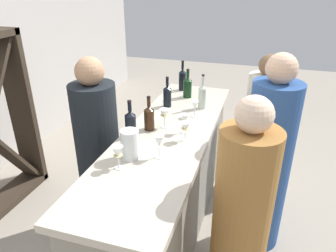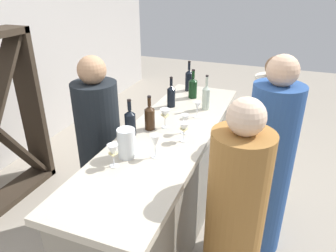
# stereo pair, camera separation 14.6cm
# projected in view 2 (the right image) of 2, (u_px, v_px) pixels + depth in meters

# --- Properties ---
(ground_plane) EXTENTS (12.00, 12.00, 0.00)m
(ground_plane) POSITION_uv_depth(u_px,v_px,m) (168.00, 227.00, 2.84)
(ground_plane) COLOR #9E9384
(bar_counter) EXTENTS (2.30, 0.65, 0.96)m
(bar_counter) POSITION_uv_depth(u_px,v_px,m) (168.00, 183.00, 2.64)
(bar_counter) COLOR gray
(bar_counter) RESTS_ON ground
(wine_bottle_leftmost_near_black) EXTENTS (0.08, 0.08, 0.28)m
(wine_bottle_leftmost_near_black) POSITION_uv_depth(u_px,v_px,m) (130.00, 122.00, 2.34)
(wine_bottle_leftmost_near_black) COLOR black
(wine_bottle_leftmost_near_black) RESTS_ON bar_counter
(wine_bottle_second_left_amber_brown) EXTENTS (0.08, 0.08, 0.27)m
(wine_bottle_second_left_amber_brown) POSITION_uv_depth(u_px,v_px,m) (150.00, 117.00, 2.44)
(wine_bottle_second_left_amber_brown) COLOR #331E0F
(wine_bottle_second_left_amber_brown) RESTS_ON bar_counter
(wine_bottle_center_near_black) EXTENTS (0.07, 0.07, 0.28)m
(wine_bottle_center_near_black) POSITION_uv_depth(u_px,v_px,m) (171.00, 95.00, 2.86)
(wine_bottle_center_near_black) COLOR black
(wine_bottle_center_near_black) RESTS_ON bar_counter
(wine_bottle_second_right_clear_pale) EXTENTS (0.07, 0.07, 0.31)m
(wine_bottle_second_right_clear_pale) POSITION_uv_depth(u_px,v_px,m) (206.00, 97.00, 2.80)
(wine_bottle_second_right_clear_pale) COLOR #B7C6B2
(wine_bottle_second_right_clear_pale) RESTS_ON bar_counter
(wine_bottle_rightmost_dark_green) EXTENTS (0.08, 0.08, 0.28)m
(wine_bottle_rightmost_dark_green) POSITION_uv_depth(u_px,v_px,m) (193.00, 87.00, 3.07)
(wine_bottle_rightmost_dark_green) COLOR black
(wine_bottle_rightmost_dark_green) RESTS_ON bar_counter
(wine_bottle_far_right_near_black) EXTENTS (0.07, 0.07, 0.31)m
(wine_bottle_far_right_near_black) POSITION_uv_depth(u_px,v_px,m) (189.00, 79.00, 3.26)
(wine_bottle_far_right_near_black) COLOR black
(wine_bottle_far_right_near_black) RESTS_ON bar_counter
(wine_glass_near_left) EXTENTS (0.07, 0.07, 0.14)m
(wine_glass_near_left) POSITION_uv_depth(u_px,v_px,m) (184.00, 129.00, 2.26)
(wine_glass_near_left) COLOR white
(wine_glass_near_left) RESTS_ON bar_counter
(wine_glass_near_center) EXTENTS (0.06, 0.06, 0.14)m
(wine_glass_near_center) POSITION_uv_depth(u_px,v_px,m) (197.00, 106.00, 2.65)
(wine_glass_near_center) COLOR white
(wine_glass_near_center) RESTS_ON bar_counter
(wine_glass_near_right) EXTENTS (0.06, 0.06, 0.15)m
(wine_glass_near_right) POSITION_uv_depth(u_px,v_px,m) (185.00, 120.00, 2.37)
(wine_glass_near_right) COLOR white
(wine_glass_near_right) RESTS_ON bar_counter
(wine_glass_far_left) EXTENTS (0.07, 0.07, 0.16)m
(wine_glass_far_left) POSITION_uv_depth(u_px,v_px,m) (155.00, 142.00, 2.05)
(wine_glass_far_left) COLOR white
(wine_glass_far_left) RESTS_ON bar_counter
(wine_glass_far_center) EXTENTS (0.08, 0.08, 0.16)m
(wine_glass_far_center) POSITION_uv_depth(u_px,v_px,m) (165.00, 115.00, 2.46)
(wine_glass_far_center) COLOR white
(wine_glass_far_center) RESTS_ON bar_counter
(wine_glass_far_right) EXTENTS (0.07, 0.07, 0.15)m
(wine_glass_far_right) POSITION_uv_depth(u_px,v_px,m) (113.00, 152.00, 1.95)
(wine_glass_far_right) COLOR white
(wine_glass_far_right) RESTS_ON bar_counter
(water_pitcher) EXTENTS (0.12, 0.12, 0.20)m
(water_pitcher) POSITION_uv_depth(u_px,v_px,m) (127.00, 143.00, 2.06)
(water_pitcher) COLOR silver
(water_pitcher) RESTS_ON bar_counter
(person_left_guest) EXTENTS (0.38, 0.38, 1.50)m
(person_left_guest) POSITION_uv_depth(u_px,v_px,m) (234.00, 225.00, 1.89)
(person_left_guest) COLOR #9E6B33
(person_left_guest) RESTS_ON ground
(person_center_guest) EXTENTS (0.42, 0.42, 1.41)m
(person_center_guest) POSITION_uv_depth(u_px,v_px,m) (266.00, 134.00, 3.08)
(person_center_guest) COLOR beige
(person_center_guest) RESTS_ON ground
(person_right_guest) EXTENTS (0.43, 0.43, 1.59)m
(person_right_guest) POSITION_uv_depth(u_px,v_px,m) (267.00, 168.00, 2.38)
(person_right_guest) COLOR #284C8C
(person_right_guest) RESTS_ON ground
(person_server_behind) EXTENTS (0.47, 0.47, 1.52)m
(person_server_behind) POSITION_uv_depth(u_px,v_px,m) (100.00, 152.00, 2.67)
(person_server_behind) COLOR black
(person_server_behind) RESTS_ON ground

